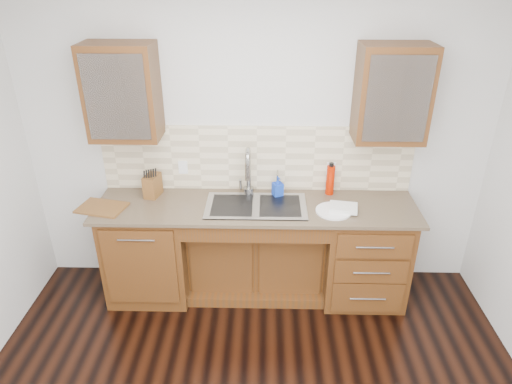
{
  "coord_description": "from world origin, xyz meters",
  "views": [
    {
      "loc": [
        0.08,
        -1.92,
        2.76
      ],
      "look_at": [
        0.0,
        1.4,
        1.05
      ],
      "focal_mm": 32.0,
      "sensor_mm": 36.0,
      "label": 1
    }
  ],
  "objects_px": {
    "knife_block": "(153,185)",
    "cutting_board": "(102,208)",
    "water_bottle": "(330,180)",
    "plate": "(334,211)",
    "soap_bottle": "(278,187)"
  },
  "relations": [
    {
      "from": "soap_bottle",
      "to": "cutting_board",
      "type": "bearing_deg",
      "value": 165.84
    },
    {
      "from": "soap_bottle",
      "to": "water_bottle",
      "type": "xyz_separation_m",
      "value": [
        0.46,
        0.05,
        0.04
      ]
    },
    {
      "from": "water_bottle",
      "to": "plate",
      "type": "relative_size",
      "value": 0.9
    },
    {
      "from": "soap_bottle",
      "to": "water_bottle",
      "type": "bearing_deg",
      "value": -17.89
    },
    {
      "from": "knife_block",
      "to": "cutting_board",
      "type": "height_order",
      "value": "knife_block"
    },
    {
      "from": "water_bottle",
      "to": "knife_block",
      "type": "distance_m",
      "value": 1.54
    },
    {
      "from": "plate",
      "to": "soap_bottle",
      "type": "bearing_deg",
      "value": 149.01
    },
    {
      "from": "knife_block",
      "to": "water_bottle",
      "type": "bearing_deg",
      "value": 14.82
    },
    {
      "from": "plate",
      "to": "cutting_board",
      "type": "xyz_separation_m",
      "value": [
        -1.91,
        0.01,
        0.0
      ]
    },
    {
      "from": "water_bottle",
      "to": "knife_block",
      "type": "bearing_deg",
      "value": -177.35
    },
    {
      "from": "knife_block",
      "to": "soap_bottle",
      "type": "bearing_deg",
      "value": 13.21
    },
    {
      "from": "plate",
      "to": "cutting_board",
      "type": "distance_m",
      "value": 1.91
    },
    {
      "from": "soap_bottle",
      "to": "plate",
      "type": "distance_m",
      "value": 0.53
    },
    {
      "from": "soap_bottle",
      "to": "knife_block",
      "type": "distance_m",
      "value": 1.08
    },
    {
      "from": "soap_bottle",
      "to": "knife_block",
      "type": "height_order",
      "value": "knife_block"
    }
  ]
}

